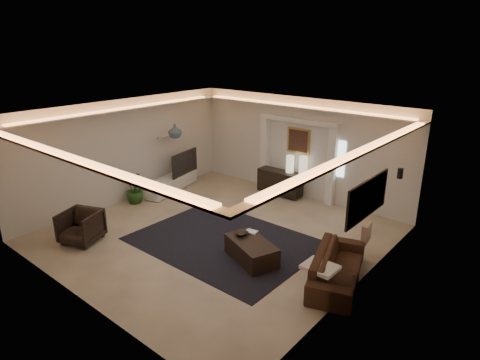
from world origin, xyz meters
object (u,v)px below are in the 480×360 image
Objects in this scene: sofa at (337,267)px; coffee_table at (251,251)px; console at (280,182)px; armchair at (81,227)px.

coffee_table is (-1.76, -0.43, -0.10)m from sofa.
console is 0.66× the size of sofa.
console is 1.13× the size of coffee_table.
armchair is at bearing -130.80° from coffee_table.
coffee_table is 1.48× the size of armchair.
armchair reaches higher than sofa.
console reaches higher than sofa.
sofa is 5.74m from armchair.
sofa is at bearing -42.71° from console.
console reaches higher than coffee_table.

